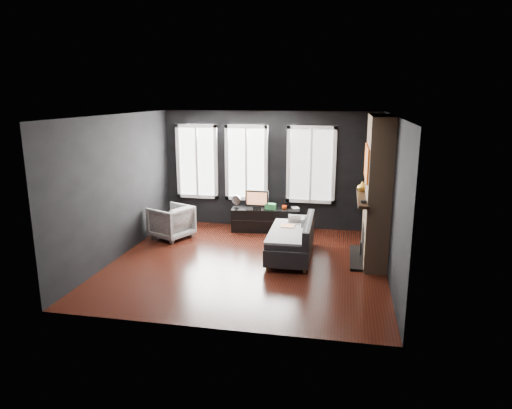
% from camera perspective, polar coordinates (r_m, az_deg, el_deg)
% --- Properties ---
extents(floor, '(5.00, 5.00, 0.00)m').
position_cam_1_polar(floor, '(8.57, -1.05, -7.28)').
color(floor, black).
rests_on(floor, ground).
extents(ceiling, '(5.00, 5.00, 0.00)m').
position_cam_1_polar(ceiling, '(8.02, -1.13, 11.08)').
color(ceiling, white).
rests_on(ceiling, ground).
extents(wall_back, '(5.00, 0.02, 2.70)m').
position_cam_1_polar(wall_back, '(10.60, 1.75, 4.33)').
color(wall_back, black).
rests_on(wall_back, ground).
extents(wall_left, '(0.02, 5.00, 2.70)m').
position_cam_1_polar(wall_left, '(9.04, -16.79, 2.15)').
color(wall_left, black).
rests_on(wall_left, ground).
extents(wall_right, '(0.02, 5.00, 2.70)m').
position_cam_1_polar(wall_right, '(8.05, 16.59, 0.82)').
color(wall_right, black).
rests_on(wall_right, ground).
extents(windows, '(4.00, 0.16, 1.76)m').
position_cam_1_polar(windows, '(10.53, -0.70, 9.92)').
color(windows, white).
rests_on(windows, wall_back).
extents(fireplace, '(0.70, 1.62, 2.70)m').
position_cam_1_polar(fireplace, '(8.62, 14.91, 1.74)').
color(fireplace, '#93724C').
rests_on(fireplace, floor).
extents(sofa, '(0.91, 1.78, 0.76)m').
position_cam_1_polar(sofa, '(8.77, 4.36, -4.18)').
color(sofa, '#252528').
rests_on(sofa, floor).
extents(stripe_pillow, '(0.10, 0.29, 0.28)m').
position_cam_1_polar(stripe_pillow, '(9.04, 5.84, -2.55)').
color(stripe_pillow, gray).
rests_on(stripe_pillow, sofa).
extents(armchair, '(0.98, 1.00, 0.79)m').
position_cam_1_polar(armchair, '(10.07, -10.56, -1.96)').
color(armchair, silver).
rests_on(armchair, floor).
extents(media_console, '(1.58, 0.63, 0.53)m').
position_cam_1_polar(media_console, '(10.45, 1.23, -1.89)').
color(media_console, black).
rests_on(media_console, floor).
extents(monitor, '(0.53, 0.11, 0.47)m').
position_cam_1_polar(monitor, '(10.32, 0.12, 0.78)').
color(monitor, black).
rests_on(monitor, media_console).
extents(desk_fan, '(0.25, 0.25, 0.30)m').
position_cam_1_polar(desk_fan, '(10.38, -2.46, 0.37)').
color(desk_fan, '#9F9F9F').
rests_on(desk_fan, media_console).
extents(mug, '(0.13, 0.11, 0.11)m').
position_cam_1_polar(mug, '(10.32, 3.57, -0.28)').
color(mug, '#F84D11').
rests_on(mug, media_console).
extents(book, '(0.16, 0.07, 0.22)m').
position_cam_1_polar(book, '(10.38, 4.54, 0.09)').
color(book, '#BCA890').
rests_on(book, media_console).
extents(storage_box, '(0.25, 0.18, 0.13)m').
position_cam_1_polar(storage_box, '(10.31, 1.82, -0.23)').
color(storage_box, '#2C7F3F').
rests_on(storage_box, media_console).
extents(mantel_vase, '(0.23, 0.24, 0.19)m').
position_cam_1_polar(mantel_vase, '(9.05, 13.15, 2.22)').
color(mantel_vase, '#BF842B').
rests_on(mantel_vase, fireplace).
extents(mantel_clock, '(0.12, 0.12, 0.04)m').
position_cam_1_polar(mantel_clock, '(8.09, 13.34, 0.35)').
color(mantel_clock, black).
rests_on(mantel_clock, fireplace).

